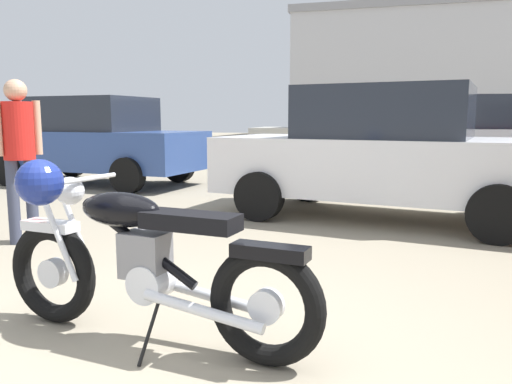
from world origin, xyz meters
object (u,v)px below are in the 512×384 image
(bystander, at_px, (19,144))
(dark_sedan_left, at_px, (95,141))
(red_hatchback_near, at_px, (384,153))
(silver_sedan_mid, at_px, (362,133))
(vintage_motorcycle, at_px, (138,259))

(bystander, xyz_separation_m, dark_sedan_left, (-2.20, 4.27, -0.18))
(dark_sedan_left, bearing_deg, red_hatchback_near, 165.91)
(bystander, height_order, dark_sedan_left, dark_sedan_left)
(red_hatchback_near, relative_size, silver_sedan_mid, 0.91)
(bystander, distance_m, dark_sedan_left, 4.81)
(bystander, height_order, silver_sedan_mid, silver_sedan_mid)
(vintage_motorcycle, relative_size, red_hatchback_near, 0.47)
(red_hatchback_near, bearing_deg, dark_sedan_left, -9.87)
(silver_sedan_mid, bearing_deg, bystander, 66.55)
(vintage_motorcycle, distance_m, silver_sedan_mid, 9.41)
(red_hatchback_near, xyz_separation_m, silver_sedan_mid, (-0.91, 5.19, 0.10))
(vintage_motorcycle, distance_m, red_hatchback_near, 4.34)
(vintage_motorcycle, bearing_deg, bystander, -30.49)
(bystander, relative_size, red_hatchback_near, 0.38)
(vintage_motorcycle, height_order, dark_sedan_left, dark_sedan_left)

